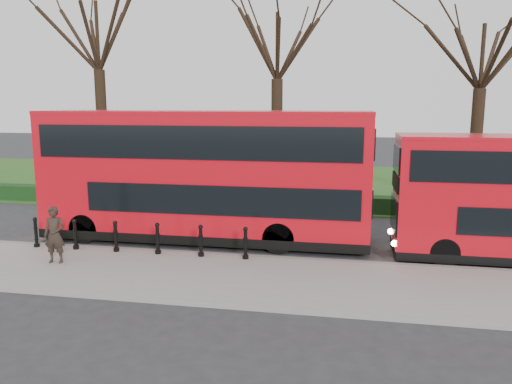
# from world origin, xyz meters

# --- Properties ---
(ground) EXTENTS (120.00, 120.00, 0.00)m
(ground) POSITION_xyz_m (0.00, 0.00, 0.00)
(ground) COLOR #28282B
(ground) RESTS_ON ground
(pavement) EXTENTS (60.00, 4.00, 0.15)m
(pavement) POSITION_xyz_m (0.00, -3.00, 0.07)
(pavement) COLOR gray
(pavement) RESTS_ON ground
(kerb) EXTENTS (60.00, 0.25, 0.16)m
(kerb) POSITION_xyz_m (0.00, -1.00, 0.07)
(kerb) COLOR slate
(kerb) RESTS_ON ground
(grass_verge) EXTENTS (60.00, 18.00, 0.06)m
(grass_verge) POSITION_xyz_m (0.00, 15.00, 0.03)
(grass_verge) COLOR #29501A
(grass_verge) RESTS_ON ground
(hedge) EXTENTS (60.00, 0.90, 0.80)m
(hedge) POSITION_xyz_m (0.00, 6.80, 0.40)
(hedge) COLOR black
(hedge) RESTS_ON ground
(yellow_line_outer) EXTENTS (60.00, 0.10, 0.01)m
(yellow_line_outer) POSITION_xyz_m (0.00, -0.70, 0.01)
(yellow_line_outer) COLOR yellow
(yellow_line_outer) RESTS_ON ground
(yellow_line_inner) EXTENTS (60.00, 0.10, 0.01)m
(yellow_line_inner) POSITION_xyz_m (0.00, -0.50, 0.01)
(yellow_line_inner) COLOR yellow
(yellow_line_inner) RESTS_ON ground
(tree_left) EXTENTS (8.02, 8.02, 12.53)m
(tree_left) POSITION_xyz_m (-8.00, 10.00, 9.11)
(tree_left) COLOR black
(tree_left) RESTS_ON ground
(tree_mid) EXTENTS (7.34, 7.34, 11.47)m
(tree_mid) POSITION_xyz_m (2.00, 10.00, 8.33)
(tree_mid) COLOR black
(tree_mid) RESTS_ON ground
(tree_right) EXTENTS (6.72, 6.72, 10.49)m
(tree_right) POSITION_xyz_m (12.00, 10.00, 7.62)
(tree_right) COLOR black
(tree_right) RESTS_ON ground
(bollard_row) EXTENTS (7.57, 0.15, 1.00)m
(bollard_row) POSITION_xyz_m (-1.07, -1.35, 0.65)
(bollard_row) COLOR black
(bollard_row) RESTS_ON pavement
(bus_lead) EXTENTS (12.04, 2.76, 4.79)m
(bus_lead) POSITION_xyz_m (0.58, 1.09, 2.41)
(bus_lead) COLOR red
(bus_lead) RESTS_ON ground
(pedestrian) EXTENTS (0.71, 0.52, 1.79)m
(pedestrian) POSITION_xyz_m (-3.12, -2.80, 1.04)
(pedestrian) COLOR black
(pedestrian) RESTS_ON pavement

